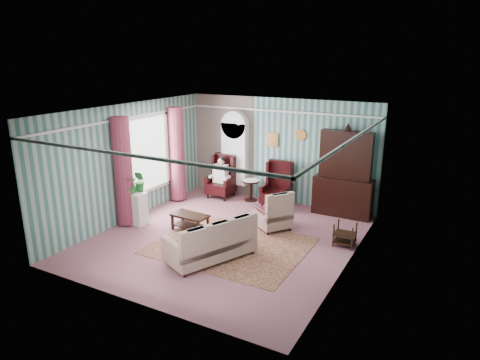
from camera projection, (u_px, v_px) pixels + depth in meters
The scene contains 17 objects.
floor at pixel (226, 238), 9.73m from camera, with size 6.00×6.00×0.00m, color #864E57.
room_shell at pixel (205, 148), 9.59m from camera, with size 5.53×6.02×2.91m.
bookcase at pixel (235, 158), 12.42m from camera, with size 0.80×0.28×2.24m, color white.
dresser_hutch at pixel (344, 171), 10.82m from camera, with size 1.50×0.56×2.36m, color black.
wingback_left at pixel (221, 177), 12.35m from camera, with size 0.76×0.80×1.25m, color black.
wingback_right at pixel (276, 185), 11.55m from camera, with size 0.76×0.80×1.25m, color black.
seated_woman at pixel (221, 178), 12.36m from camera, with size 0.44×0.40×1.18m, color beige, non-canonical shape.
round_side_table at pixel (251, 190), 12.15m from camera, with size 0.50×0.50×0.60m, color black.
nest_table at pixel (345, 234), 9.28m from camera, with size 0.45×0.38×0.54m, color black.
plant_stand at pixel (135, 208), 10.46m from camera, with size 0.55×0.35×0.80m, color white.
rug at pixel (231, 246), 9.33m from camera, with size 3.20×2.60×0.01m, color #431816.
sofa at pixel (210, 233), 8.60m from camera, with size 1.83×1.06×1.12m, color beige.
floral_armchair at pixel (273, 207), 10.12m from camera, with size 0.80×0.83×1.07m, color beige.
coffee_table at pixel (190, 222), 10.11m from camera, with size 0.88×0.46×0.40m, color black.
potted_plant_a at pixel (130, 185), 10.19m from camera, with size 0.39×0.34×0.43m, color #184F1B.
potted_plant_b at pixel (140, 181), 10.36m from camera, with size 0.29×0.23×0.52m, color #27581B.
potted_plant_c at pixel (133, 185), 10.35m from camera, with size 0.20×0.20×0.36m, color #24561A.
Camera 1 is at (4.55, -7.72, 4.01)m, focal length 32.00 mm.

